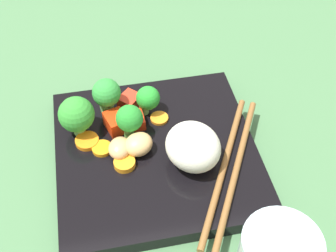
{
  "coord_description": "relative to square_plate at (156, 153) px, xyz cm",
  "views": [
    {
      "loc": [
        36.18,
        -4.82,
        45.99
      ],
      "look_at": [
        -1.78,
        1.85,
        3.99
      ],
      "focal_mm": 47.79,
      "sensor_mm": 36.0,
      "label": 1
    }
  ],
  "objects": [
    {
      "name": "carrot_slice_0",
      "position": [
        1.98,
        -4.25,
        1.39
      ],
      "size": [
        3.68,
        3.68,
        0.79
      ],
      "primitive_type": "cylinder",
      "rotation": [
        0.0,
        0.0,
        5.74
      ],
      "color": "orange",
      "rests_on": "square_plate"
    },
    {
      "name": "carrot_slice_1",
      "position": [
        -0.98,
        -6.81,
        1.27
      ],
      "size": [
        3.6,
        3.6,
        0.54
      ],
      "primitive_type": "cylinder",
      "rotation": [
        0.0,
        0.0,
        4.0
      ],
      "color": "orange",
      "rests_on": "square_plate"
    },
    {
      "name": "square_plate",
      "position": [
        0.0,
        0.0,
        0.0
      ],
      "size": [
        25.97,
        25.97,
        1.99
      ],
      "primitive_type": "cube",
      "rotation": [
        0.0,
        0.0,
        0.02
      ],
      "color": "black",
      "rests_on": "ground_plane"
    },
    {
      "name": "pepper_chunk_1",
      "position": [
        -8.38,
        -2.36,
        1.85
      ],
      "size": [
        3.66,
        3.65,
        1.71
      ],
      "primitive_type": "cube",
      "rotation": [
        0.0,
        0.0,
        5.52
      ],
      "color": "red",
      "rests_on": "square_plate"
    },
    {
      "name": "chicken_piece_1",
      "position": [
        -0.34,
        -2.21,
        2.29
      ],
      "size": [
        4.82,
        4.93,
        2.59
      ],
      "primitive_type": "ellipsoid",
      "rotation": [
        0.0,
        0.0,
        5.31
      ],
      "color": "tan",
      "rests_on": "square_plate"
    },
    {
      "name": "chopstick_pair",
      "position": [
        4.92,
        8.38,
        1.4
      ],
      "size": [
        22.05,
        12.82,
        0.81
      ],
      "rotation": [
        0.0,
        0.0,
        2.67
      ],
      "color": "brown",
      "rests_on": "square_plate"
    },
    {
      "name": "pepper_chunk_0",
      "position": [
        -4.44,
        -4.6,
        2.09
      ],
      "size": [
        3.81,
        3.43,
        2.18
      ],
      "primitive_type": "cube",
      "rotation": [
        0.0,
        0.0,
        0.32
      ],
      "color": "red",
      "rests_on": "square_plate"
    },
    {
      "name": "broccoli_floret_2",
      "position": [
        -2.76,
        -2.92,
        4.11
      ],
      "size": [
        3.5,
        3.5,
        5.05
      ],
      "color": "#73BD4C",
      "rests_on": "square_plate"
    },
    {
      "name": "pepper_chunk_2",
      "position": [
        -4.67,
        -2.14,
        1.75
      ],
      "size": [
        3.04,
        2.67,
        1.51
      ],
      "primitive_type": "cube",
      "rotation": [
        0.0,
        0.0,
        3.23
      ],
      "color": "red",
      "rests_on": "square_plate"
    },
    {
      "name": "rice_mound",
      "position": [
        2.78,
        4.1,
        3.77
      ],
      "size": [
        9.3,
        9.01,
        5.56
      ],
      "primitive_type": "ellipsoid",
      "rotation": [
        0.0,
        0.0,
        3.63
      ],
      "color": "white",
      "rests_on": "square_plate"
    },
    {
      "name": "chicken_piece_0",
      "position": [
        -0.12,
        -4.59,
        2.05
      ],
      "size": [
        4.05,
        3.66,
        2.11
      ],
      "primitive_type": "ellipsoid",
      "rotation": [
        0.0,
        0.0,
        2.86
      ],
      "color": "tan",
      "rests_on": "square_plate"
    },
    {
      "name": "broccoli_floret_0",
      "position": [
        -7.4,
        -5.4,
        4.48
      ],
      "size": [
        3.79,
        3.79,
        5.89
      ],
      "color": "#6BA956",
      "rests_on": "square_plate"
    },
    {
      "name": "carrot_slice_2",
      "position": [
        -5.01,
        1.22,
        1.2
      ],
      "size": [
        3.35,
        3.35,
        0.41
      ],
      "primitive_type": "cylinder",
      "rotation": [
        0.0,
        0.0,
        4.15
      ],
      "color": "orange",
      "rests_on": "square_plate"
    },
    {
      "name": "ground_plane",
      "position": [
        0.0,
        0.0,
        -2.0
      ],
      "size": [
        110.0,
        110.0,
        2.0
      ],
      "primitive_type": "cube",
      "color": "#457248"
    },
    {
      "name": "broccoli_floret_3",
      "position": [
        -6.74,
        -0.39,
        3.43
      ],
      "size": [
        3.23,
        3.23,
        4.21
      ],
      "color": "#5D9C4B",
      "rests_on": "square_plate"
    },
    {
      "name": "carrot_slice_3",
      "position": [
        -2.52,
        -8.62,
        1.31
      ],
      "size": [
        4.0,
        4.0,
        0.63
      ],
      "primitive_type": "cylinder",
      "rotation": [
        0.0,
        0.0,
        0.41
      ],
      "color": "orange",
      "rests_on": "square_plate"
    },
    {
      "name": "broccoli_floret_1",
      "position": [
        -4.68,
        -9.47,
        4.1
      ],
      "size": [
        4.65,
        4.65,
        5.63
      ],
      "color": "#75B452",
      "rests_on": "square_plate"
    }
  ]
}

